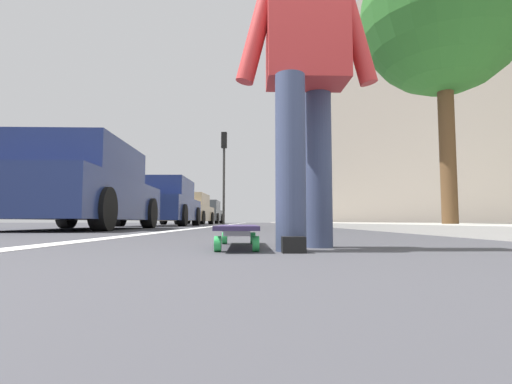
# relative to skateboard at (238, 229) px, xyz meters

# --- Properties ---
(ground_plane) EXTENTS (80.00, 80.00, 0.00)m
(ground_plane) POSITION_rel_skateboard_xyz_m (8.81, -0.13, -0.09)
(ground_plane) COLOR #38383D
(lane_stripe_white) EXTENTS (52.00, 0.16, 0.01)m
(lane_stripe_white) POSITION_rel_skateboard_xyz_m (18.81, 1.09, -0.09)
(lane_stripe_white) COLOR silver
(lane_stripe_white) RESTS_ON ground
(sidewalk_curb) EXTENTS (52.00, 3.20, 0.10)m
(sidewalk_curb) POSITION_rel_skateboard_xyz_m (16.81, -3.42, -0.04)
(sidewalk_curb) COLOR #9E9B93
(sidewalk_curb) RESTS_ON ground
(building_facade) EXTENTS (40.00, 1.20, 12.06)m
(building_facade) POSITION_rel_skateboard_xyz_m (20.81, -6.20, 5.94)
(building_facade) COLOR gray
(building_facade) RESTS_ON ground
(skateboard) EXTENTS (0.85, 0.22, 0.11)m
(skateboard) POSITION_rel_skateboard_xyz_m (0.00, 0.00, 0.00)
(skateboard) COLOR green
(skateboard) RESTS_ON ground
(skater_person) EXTENTS (0.47, 0.72, 1.64)m
(skater_person) POSITION_rel_skateboard_xyz_m (-0.15, -0.35, 0.84)
(skater_person) COLOR #384260
(skater_person) RESTS_ON ground
(parked_car_near) EXTENTS (4.39, 2.02, 1.47)m
(parked_car_near) POSITION_rel_skateboard_xyz_m (4.67, 2.93, 0.61)
(parked_car_near) COLOR navy
(parked_car_near) RESTS_ON ground
(parked_car_mid) EXTENTS (4.17, 2.01, 1.48)m
(parked_car_mid) POSITION_rel_skateboard_xyz_m (10.26, 2.88, 0.61)
(parked_car_mid) COLOR navy
(parked_car_mid) RESTS_ON ground
(parked_car_far) EXTENTS (4.26, 2.10, 1.47)m
(parked_car_far) POSITION_rel_skateboard_xyz_m (16.74, 3.13, 0.61)
(parked_car_far) COLOR tan
(parked_car_far) RESTS_ON ground
(parked_car_end) EXTENTS (4.51, 2.03, 1.49)m
(parked_car_end) POSITION_rel_skateboard_xyz_m (23.26, 3.16, 0.63)
(parked_car_end) COLOR #4C5156
(parked_car_end) RESTS_ON ground
(traffic_light) EXTENTS (0.33, 0.28, 4.64)m
(traffic_light) POSITION_rel_skateboard_xyz_m (17.33, 1.49, 3.09)
(traffic_light) COLOR #2D2D2D
(traffic_light) RESTS_ON ground
(street_tree_near) EXTENTS (2.53, 2.53, 4.64)m
(street_tree_near) POSITION_rel_skateboard_xyz_m (3.81, -3.02, 3.27)
(street_tree_near) COLOR brown
(street_tree_near) RESTS_ON ground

